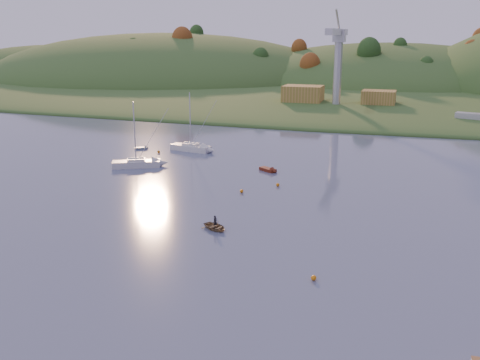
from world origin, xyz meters
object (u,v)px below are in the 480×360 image
(sailboat_near, at_px, (136,163))
(red_tender, at_px, (271,170))
(grey_dinghy, at_px, (143,148))
(canoe, at_px, (215,227))
(sailboat_far, at_px, (191,147))

(sailboat_near, bearing_deg, red_tender, -18.08)
(grey_dinghy, bearing_deg, canoe, -82.64)
(sailboat_near, height_order, canoe, sailboat_near)
(sailboat_far, height_order, red_tender, sailboat_far)
(sailboat_far, bearing_deg, red_tender, -20.82)
(sailboat_far, distance_m, grey_dinghy, 9.40)
(red_tender, bearing_deg, sailboat_near, -137.29)
(red_tender, bearing_deg, canoe, -55.45)
(sailboat_far, bearing_deg, canoe, -53.67)
(canoe, bearing_deg, sailboat_far, 57.30)
(sailboat_near, xyz_separation_m, sailboat_far, (3.52, 14.67, 0.01))
(canoe, distance_m, grey_dinghy, 46.49)
(sailboat_far, bearing_deg, grey_dinghy, -161.26)
(grey_dinghy, bearing_deg, red_tender, -49.12)
(red_tender, relative_size, grey_dinghy, 1.25)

